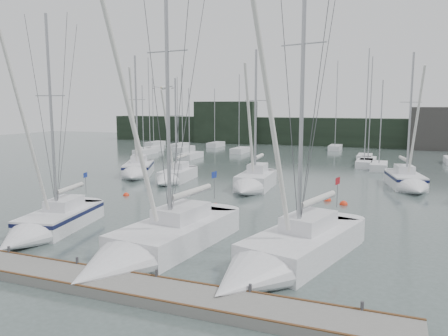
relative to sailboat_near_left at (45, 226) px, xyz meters
The scene contains 18 objects.
ground 7.43m from the sailboat_near_left, ahead, with size 160.00×160.00×0.00m, color #485753.
dock 8.81m from the sailboat_near_left, 32.68° to the right, with size 24.00×2.00×0.40m, color slate.
far_treeline 62.72m from the sailboat_near_left, 83.21° to the left, with size 90.00×4.00×5.00m, color black.
far_building_left 61.65m from the sailboat_near_left, 101.80° to the left, with size 12.00×3.00×8.00m, color black.
far_building_right 65.45m from the sailboat_near_left, 67.13° to the left, with size 10.00×3.00×7.00m, color #393735.
mast_forest 42.70m from the sailboat_near_left, 76.62° to the left, with size 61.15×26.14×14.60m.
sailboat_near_left is the anchor object (origin of this frame).
sailboat_near_center 7.50m from the sailboat_near_left, ahead, with size 4.68×11.59×16.85m.
sailboat_near_right 13.66m from the sailboat_near_left, ahead, with size 5.94×11.26×16.95m.
sailboat_mid_a 20.34m from the sailboat_near_left, 108.24° to the left, with size 5.60×8.07×13.12m.
sailboat_mid_b 17.73m from the sailboat_near_left, 94.34° to the left, with size 2.94×7.29×10.55m.
sailboat_mid_c 17.99m from the sailboat_near_left, 67.39° to the left, with size 3.10×7.66×12.79m.
sailboat_mid_d 29.48m from the sailboat_near_left, 48.66° to the left, with size 4.16×7.86×12.66m.
buoy_a 11.60m from the sailboat_near_left, 56.63° to the left, with size 0.69×0.69×0.69m, color #F93416.
buoy_b 20.23m from the sailboat_near_left, 48.10° to the left, with size 0.61×0.61×0.61m, color #F93416.
buoy_c 11.19m from the sailboat_near_left, 100.53° to the left, with size 0.49×0.49×0.49m, color #F93416.
seagull 10.42m from the sailboat_near_left, 12.50° to the left, with size 1.08×0.48×0.21m.
buoy_d 20.48m from the sailboat_near_left, 43.51° to the left, with size 0.60×0.60×0.60m, color #F93416.
Camera 1 is at (10.75, -18.80, 7.31)m, focal length 35.00 mm.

